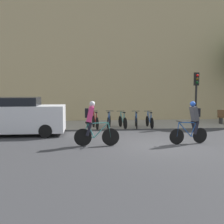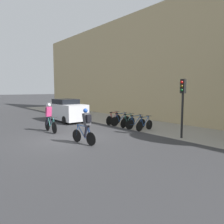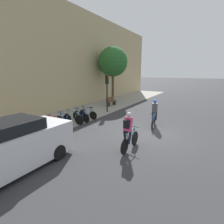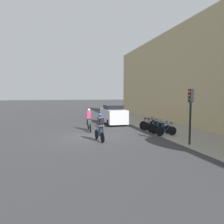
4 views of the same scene
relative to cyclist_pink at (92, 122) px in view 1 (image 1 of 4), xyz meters
name	(u,v)px [view 1 (image 1 of 4)]	position (x,y,z in m)	size (l,w,h in m)	color
ground	(158,145)	(2.64, -0.06, -0.95)	(200.00, 200.00, 0.00)	#333335
kerb_strip	(131,124)	(2.64, 6.69, -0.94)	(44.00, 4.50, 0.01)	gray
building_facade	(125,54)	(2.64, 9.24, 3.84)	(44.00, 0.60, 9.57)	tan
cyclist_pink	(92,122)	(0.00, 0.00, 0.00)	(1.80, 0.46, 1.79)	black
cyclist_grey	(193,121)	(4.16, 0.10, 0.00)	(1.69, 0.53, 1.76)	black
parked_bike_0	(95,121)	(0.29, 4.96, -0.54)	(0.47, 1.65, 0.98)	black
parked_bike_1	(109,121)	(1.08, 4.96, -0.54)	(0.48, 1.64, 0.97)	black
parked_bike_2	(123,121)	(1.88, 4.96, -0.55)	(0.46, 1.59, 0.96)	black
parked_bike_3	(136,121)	(2.67, 4.96, -0.56)	(0.46, 1.66, 0.95)	black
parked_bike_4	(150,121)	(3.47, 4.96, -0.56)	(0.46, 1.61, 0.95)	black
traffic_light_pole	(196,89)	(6.24, 4.94, 1.30)	(0.26, 0.30, 3.21)	black
parked_car	(20,117)	(-3.47, 2.92, -0.05)	(4.30, 1.84, 1.85)	silver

